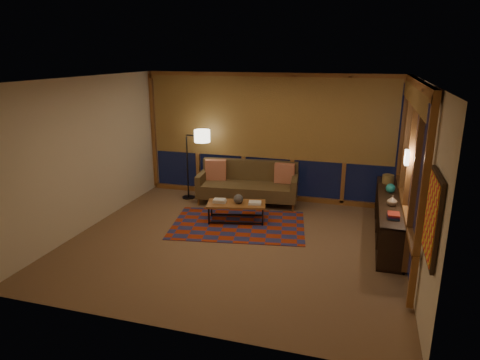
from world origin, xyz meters
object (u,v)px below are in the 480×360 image
(coffee_table, at_px, (236,212))
(floor_lamp, at_px, (187,164))
(sofa, at_px, (248,183))
(bookshelf, at_px, (389,217))

(coffee_table, xyz_separation_m, floor_lamp, (-1.42, 1.02, 0.59))
(sofa, distance_m, floor_lamp, 1.39)
(coffee_table, bearing_deg, floor_lamp, 131.09)
(bookshelf, bearing_deg, sofa, 160.43)
(coffee_table, xyz_separation_m, bookshelf, (2.73, 0.09, 0.17))
(sofa, distance_m, bookshelf, 2.99)
(sofa, height_order, floor_lamp, floor_lamp)
(floor_lamp, bearing_deg, sofa, 1.08)
(sofa, distance_m, coffee_table, 1.12)
(bookshelf, bearing_deg, floor_lamp, 167.36)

